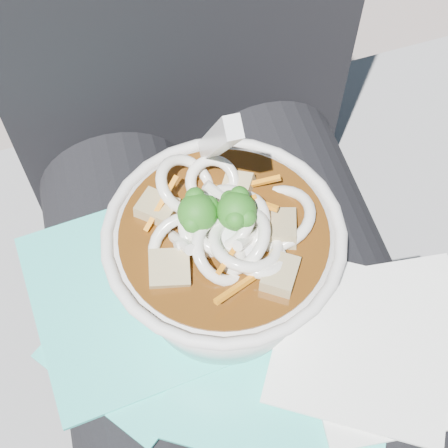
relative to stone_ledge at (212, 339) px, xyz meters
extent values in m
cube|color=slate|center=(0.00, 0.00, 0.00)|extent=(1.04, 0.58, 0.47)
cylinder|color=black|center=(-0.08, -0.15, 0.32)|extent=(0.16, 0.48, 0.16)
cylinder|color=black|center=(0.08, -0.15, 0.32)|extent=(0.16, 0.48, 0.16)
cube|color=#32D3C4|center=(-0.08, -0.11, 0.40)|extent=(0.15, 0.16, 0.00)
cube|color=#32D3C4|center=(0.00, -0.16, 0.40)|extent=(0.23, 0.23, 0.00)
cube|color=#32D3C4|center=(-0.02, -0.14, 0.40)|extent=(0.19, 0.15, 0.00)
cube|color=#32D3C4|center=(-0.02, -0.15, 0.40)|extent=(0.13, 0.11, 0.00)
cube|color=#32D3C4|center=(-0.07, -0.13, 0.41)|extent=(0.20, 0.19, 0.00)
cube|color=#32D3C4|center=(0.02, -0.19, 0.41)|extent=(0.23, 0.23, 0.00)
cube|color=#32D3C4|center=(-0.10, -0.11, 0.41)|extent=(0.16, 0.19, 0.00)
cube|color=white|center=(0.10, -0.20, 0.41)|extent=(0.15, 0.15, 0.00)
cube|color=white|center=(0.08, -0.19, 0.42)|extent=(0.18, 0.18, 0.00)
torus|color=white|center=(-0.01, -0.12, 0.50)|extent=(0.17, 0.17, 0.01)
cylinder|color=#48260A|center=(-0.01, -0.12, 0.50)|extent=(0.15, 0.15, 0.01)
torus|color=white|center=(0.02, -0.12, 0.50)|extent=(0.06, 0.06, 0.03)
torus|color=white|center=(-0.04, -0.13, 0.50)|extent=(0.08, 0.07, 0.06)
torus|color=white|center=(-0.01, -0.12, 0.51)|extent=(0.06, 0.06, 0.04)
torus|color=white|center=(-0.02, -0.11, 0.51)|extent=(0.05, 0.05, 0.02)
torus|color=white|center=(-0.01, -0.08, 0.51)|extent=(0.04, 0.04, 0.03)
torus|color=white|center=(-0.02, -0.12, 0.51)|extent=(0.05, 0.05, 0.03)
torus|color=white|center=(0.00, -0.12, 0.51)|extent=(0.07, 0.07, 0.04)
torus|color=white|center=(-0.03, -0.08, 0.51)|extent=(0.06, 0.06, 0.04)
torus|color=white|center=(-0.02, -0.12, 0.51)|extent=(0.07, 0.07, 0.04)
torus|color=white|center=(0.00, -0.14, 0.51)|extent=(0.07, 0.07, 0.02)
torus|color=white|center=(-0.01, -0.12, 0.51)|extent=(0.04, 0.05, 0.04)
torus|color=white|center=(-0.01, -0.14, 0.51)|extent=(0.06, 0.07, 0.05)
torus|color=white|center=(0.00, -0.15, 0.51)|extent=(0.05, 0.04, 0.02)
torus|color=white|center=(-0.02, -0.14, 0.51)|extent=(0.07, 0.07, 0.04)
cylinder|color=white|center=(-0.03, -0.13, 0.51)|extent=(0.04, 0.02, 0.01)
cylinder|color=white|center=(-0.01, -0.10, 0.51)|extent=(0.04, 0.03, 0.03)
cylinder|color=white|center=(-0.01, -0.10, 0.51)|extent=(0.03, 0.02, 0.02)
cylinder|color=white|center=(0.00, -0.10, 0.51)|extent=(0.01, 0.03, 0.02)
cylinder|color=white|center=(0.00, -0.14, 0.51)|extent=(0.03, 0.03, 0.03)
cylinder|color=white|center=(-0.01, -0.11, 0.51)|extent=(0.03, 0.01, 0.01)
cylinder|color=white|center=(-0.05, -0.13, 0.51)|extent=(0.02, 0.04, 0.03)
cylinder|color=olive|center=(0.00, -0.12, 0.51)|extent=(0.01, 0.01, 0.02)
sphere|color=#165914|center=(0.00, -0.12, 0.53)|extent=(0.03, 0.03, 0.03)
sphere|color=#165914|center=(0.00, -0.11, 0.53)|extent=(0.01, 0.01, 0.01)
sphere|color=#165914|center=(-0.01, -0.11, 0.53)|extent=(0.01, 0.01, 0.01)
sphere|color=#165914|center=(0.00, -0.13, 0.53)|extent=(0.01, 0.01, 0.01)
sphere|color=#165914|center=(-0.01, -0.13, 0.53)|extent=(0.01, 0.01, 0.01)
cylinder|color=olive|center=(-0.03, -0.12, 0.51)|extent=(0.01, 0.01, 0.02)
sphere|color=#165914|center=(-0.03, -0.12, 0.53)|extent=(0.03, 0.03, 0.03)
sphere|color=#165914|center=(-0.03, -0.11, 0.53)|extent=(0.01, 0.01, 0.01)
sphere|color=#165914|center=(-0.04, -0.12, 0.53)|extent=(0.01, 0.01, 0.01)
sphere|color=#165914|center=(-0.03, -0.11, 0.53)|extent=(0.01, 0.01, 0.01)
sphere|color=#165914|center=(-0.02, -0.11, 0.53)|extent=(0.01, 0.01, 0.01)
cube|color=orange|center=(-0.01, -0.17, 0.52)|extent=(0.04, 0.02, 0.01)
cube|color=orange|center=(0.01, -0.09, 0.51)|extent=(0.05, 0.01, 0.02)
cube|color=orange|center=(0.00, -0.10, 0.52)|extent=(0.04, 0.04, 0.01)
cube|color=orange|center=(-0.01, -0.11, 0.52)|extent=(0.04, 0.01, 0.01)
cube|color=orange|center=(-0.01, -0.14, 0.51)|extent=(0.03, 0.04, 0.02)
cube|color=orange|center=(-0.05, -0.10, 0.52)|extent=(0.03, 0.03, 0.02)
cube|color=#A2895B|center=(0.02, -0.13, 0.51)|extent=(0.03, 0.04, 0.02)
cube|color=#A2895B|center=(0.00, -0.09, 0.51)|extent=(0.03, 0.03, 0.02)
cube|color=#A2895B|center=(-0.05, -0.09, 0.51)|extent=(0.03, 0.03, 0.02)
cube|color=#A2895B|center=(-0.06, -0.14, 0.51)|extent=(0.03, 0.03, 0.02)
cube|color=#A2895B|center=(0.01, -0.17, 0.51)|extent=(0.03, 0.03, 0.02)
ellipsoid|color=white|center=(-0.01, -0.13, 0.51)|extent=(0.03, 0.04, 0.01)
cube|color=white|center=(-0.01, -0.09, 0.56)|extent=(0.01, 0.08, 0.12)
camera|label=1|loc=(-0.07, -0.34, 0.87)|focal=50.00mm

